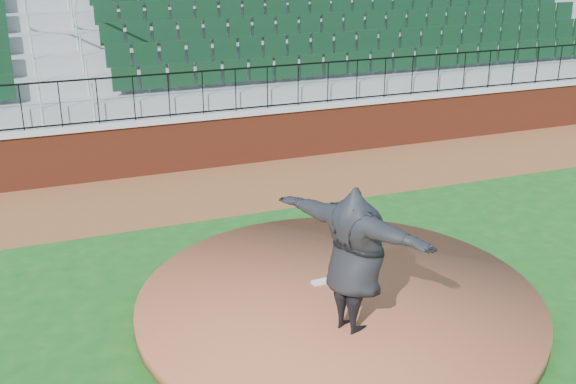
% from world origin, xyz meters
% --- Properties ---
extents(ground, '(90.00, 90.00, 0.00)m').
position_xyz_m(ground, '(0.00, 0.00, 0.00)').
color(ground, '#164D16').
rests_on(ground, ground).
extents(warning_track, '(34.00, 3.20, 0.01)m').
position_xyz_m(warning_track, '(0.00, 5.40, 0.01)').
color(warning_track, brown).
rests_on(warning_track, ground).
extents(field_wall, '(34.00, 0.35, 1.20)m').
position_xyz_m(field_wall, '(0.00, 7.00, 0.60)').
color(field_wall, maroon).
rests_on(field_wall, ground).
extents(wall_cap, '(34.00, 0.45, 0.10)m').
position_xyz_m(wall_cap, '(0.00, 7.00, 1.25)').
color(wall_cap, '#B7B7B7').
rests_on(wall_cap, field_wall).
extents(wall_railing, '(34.00, 0.05, 1.00)m').
position_xyz_m(wall_railing, '(0.00, 7.00, 1.80)').
color(wall_railing, black).
rests_on(wall_railing, wall_cap).
extents(seating_stands, '(34.00, 5.10, 4.60)m').
position_xyz_m(seating_stands, '(0.00, 9.72, 2.30)').
color(seating_stands, gray).
rests_on(seating_stands, ground).
extents(concourse_wall, '(34.00, 0.50, 5.50)m').
position_xyz_m(concourse_wall, '(0.00, 12.52, 2.75)').
color(concourse_wall, maroon).
rests_on(concourse_wall, ground).
extents(pitchers_mound, '(6.01, 6.01, 0.25)m').
position_xyz_m(pitchers_mound, '(0.14, -0.26, 0.12)').
color(pitchers_mound, brown).
rests_on(pitchers_mound, ground).
extents(pitching_rubber, '(0.55, 0.16, 0.04)m').
position_xyz_m(pitching_rubber, '(0.18, 0.22, 0.27)').
color(pitching_rubber, silver).
rests_on(pitching_rubber, pitchers_mound).
extents(pitcher, '(1.70, 2.59, 2.06)m').
position_xyz_m(pitcher, '(-0.06, -1.12, 1.28)').
color(pitcher, black).
rests_on(pitcher, pitchers_mound).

